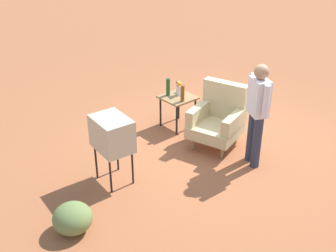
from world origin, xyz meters
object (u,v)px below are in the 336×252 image
(soda_can_blue, at_px, (180,89))
(flower_vase, at_px, (179,87))
(bottle_tall_amber, at_px, (183,93))
(person_standing, at_px, (257,109))
(armchair, at_px, (218,118))
(side_table, at_px, (178,101))
(bottle_wine_green, at_px, (168,87))
(tv_on_stand, at_px, (112,134))

(soda_can_blue, bearing_deg, flower_vase, -51.57)
(bottle_tall_amber, distance_m, flower_vase, 0.28)
(person_standing, bearing_deg, armchair, 178.97)
(side_table, height_order, bottle_wine_green, bottle_wine_green)
(armchair, height_order, soda_can_blue, armchair)
(armchair, bearing_deg, side_table, -174.77)
(bottle_wine_green, height_order, flower_vase, bottle_wine_green)
(soda_can_blue, relative_size, bottle_wine_green, 0.38)
(soda_can_blue, xyz_separation_m, bottle_wine_green, (-0.03, -0.26, 0.10))
(armchair, distance_m, soda_can_blue, 1.07)
(side_table, relative_size, flower_vase, 2.26)
(bottle_tall_amber, relative_size, flower_vase, 1.13)
(bottle_wine_green, relative_size, flower_vase, 1.21)
(tv_on_stand, relative_size, soda_can_blue, 8.44)
(tv_on_stand, height_order, person_standing, person_standing)
(armchair, xyz_separation_m, flower_vase, (-0.97, -0.03, 0.25))
(soda_can_blue, relative_size, bottle_tall_amber, 0.41)
(soda_can_blue, height_order, flower_vase, flower_vase)
(bottle_tall_amber, bearing_deg, bottle_wine_green, -177.36)
(side_table, xyz_separation_m, soda_can_blue, (-0.13, 0.17, 0.15))
(soda_can_blue, xyz_separation_m, flower_vase, (0.08, -0.11, 0.09))
(soda_can_blue, distance_m, flower_vase, 0.16)
(bottle_wine_green, xyz_separation_m, bottle_tall_amber, (0.37, 0.02, -0.01))
(tv_on_stand, xyz_separation_m, flower_vase, (-0.74, 1.91, -0.04))
(person_standing, xyz_separation_m, bottle_wine_green, (-1.86, -0.16, -0.18))
(tv_on_stand, height_order, bottle_tall_amber, tv_on_stand)
(person_standing, xyz_separation_m, flower_vase, (-1.74, -0.01, -0.19))
(side_table, height_order, tv_on_stand, tv_on_stand)
(soda_can_blue, bearing_deg, side_table, -51.56)
(side_table, xyz_separation_m, tv_on_stand, (0.69, -1.85, 0.27))
(person_standing, bearing_deg, bottle_wine_green, -174.98)
(bottle_tall_amber, bearing_deg, person_standing, 5.60)
(side_table, bearing_deg, armchair, 5.23)
(bottle_tall_amber, bearing_deg, tv_on_stand, -74.68)
(person_standing, height_order, soda_can_blue, person_standing)
(tv_on_stand, bearing_deg, person_standing, 62.38)
(person_standing, distance_m, soda_can_blue, 1.85)
(tv_on_stand, xyz_separation_m, bottle_tall_amber, (-0.49, 1.78, -0.03))
(tv_on_stand, distance_m, soda_can_blue, 2.18)
(soda_can_blue, xyz_separation_m, bottle_tall_amber, (0.33, -0.24, 0.09))
(tv_on_stand, xyz_separation_m, soda_can_blue, (-0.82, 2.02, -0.12))
(side_table, xyz_separation_m, bottle_wine_green, (-0.16, -0.09, 0.25))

